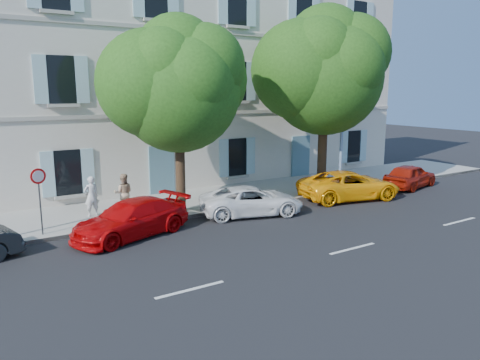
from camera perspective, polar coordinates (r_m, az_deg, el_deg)
ground at (r=18.97m, az=4.82°, el=-4.95°), size 90.00×90.00×0.00m
sidewalk at (r=22.53m, az=-2.06°, el=-2.14°), size 36.00×4.50×0.15m
kerb at (r=20.74m, az=0.99°, el=-3.28°), size 36.00×0.16×0.16m
building at (r=27.05m, az=-8.51°, el=12.61°), size 28.00×7.00×12.00m
car_red_coupe at (r=17.21m, az=-13.12°, el=-4.62°), size 4.85×3.09×1.31m
car_white_coupe at (r=19.63m, az=1.45°, el=-2.53°), size 4.75×3.16×1.21m
car_yellow_supercar at (r=22.95m, az=13.18°, el=-0.62°), size 5.30×3.31×1.37m
car_red_hatchback at (r=26.53m, az=20.02°, el=0.47°), size 4.03×2.32×1.29m
tree_left at (r=19.26m, az=-7.52°, el=10.73°), size 5.00×5.00×7.75m
tree_right at (r=23.83m, az=10.29°, el=12.21°), size 5.68×5.68×8.75m
road_sign at (r=17.67m, az=-23.31°, el=-0.81°), size 0.54×0.18×2.38m
street_lamp at (r=24.02m, az=12.71°, el=9.22°), size 0.26×1.65×7.77m
pedestrian_a at (r=19.78m, az=-17.66°, el=-1.89°), size 0.64×0.46×1.63m
pedestrian_b at (r=20.04m, az=-14.01°, el=-1.54°), size 0.95×0.85×1.62m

